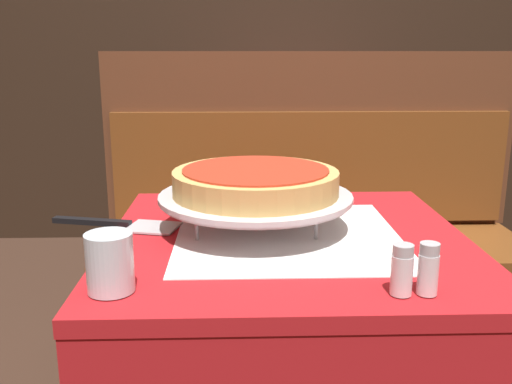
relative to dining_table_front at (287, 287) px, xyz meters
The scene contains 11 objects.
dining_table_front is the anchor object (origin of this frame).
dining_table_rear 1.66m from the dining_table_front, 83.16° to the left, with size 0.74×0.74×0.74m.
booth_bench 0.78m from the dining_table_front, 77.97° to the left, with size 1.43×0.47×1.09m.
back_wall_panel 2.28m from the dining_table_front, 90.00° to the left, with size 6.00×0.04×2.40m, color black.
pizza_pan_stand 0.20m from the dining_table_front, 146.81° to the left, with size 0.41×0.41×0.08m.
deep_dish_pizza 0.23m from the dining_table_front, 146.81° to the left, with size 0.35×0.35×0.05m.
pizza_server 0.38m from the dining_table_front, 168.53° to the left, with size 0.29×0.12×0.01m.
water_glass_near 0.44m from the dining_table_front, 138.36° to the right, with size 0.07×0.07×0.09m.
salt_shaker 0.37m from the dining_table_front, 63.09° to the right, with size 0.03×0.03×0.08m.
pepper_shaker 0.39m from the dining_table_front, 57.15° to the right, with size 0.03×0.03×0.08m.
condiment_caddy 1.68m from the dining_table_front, 86.68° to the left, with size 0.14×0.14×0.16m.
Camera 1 is at (-0.10, -1.11, 1.10)m, focal length 40.00 mm.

